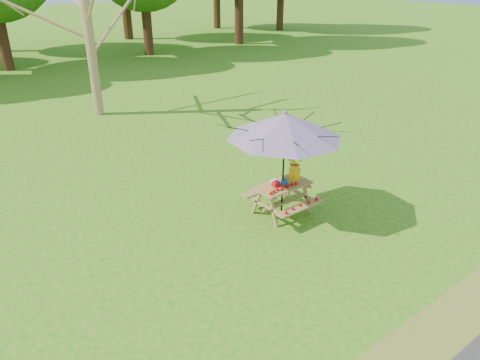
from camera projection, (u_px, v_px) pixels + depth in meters
ground at (167, 324)px, 6.93m from camera, size 120.00×120.00×0.00m
picnic_table at (282, 199)px, 9.87m from camera, size 1.20×1.32×0.67m
patio_umbrella at (285, 126)px, 9.19m from camera, size 2.81×2.81×2.26m
produce_bins at (279, 183)px, 9.68m from camera, size 0.29×0.34×0.13m
tomatoes_row at (283, 188)px, 9.51m from camera, size 0.77×0.13×0.07m
flower_bucket at (295, 166)px, 9.86m from camera, size 0.33×0.29×0.55m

